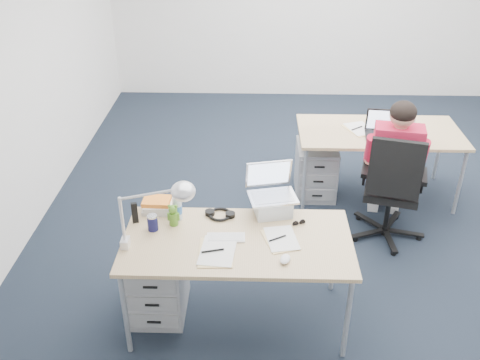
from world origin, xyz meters
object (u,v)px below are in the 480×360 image
object	(u,v)px
book_stack	(157,205)
dark_laptop	(386,125)
can_koozie	(153,223)
far_cup	(412,123)
water_bottle	(177,206)
bear_figurine	(173,215)
seated_person	(393,165)
cordless_phone	(135,213)
computer_mouse	(285,259)
drawer_pedestal_near	(158,282)
desk_lamp	(146,214)
wireless_keyboard	(226,237)
office_chair	(388,208)
silver_laptop	(273,192)
desk_far	(379,135)
headphones	(220,214)
desk_near	(237,245)
sunglasses	(299,223)
drawer_pedestal_far	(316,170)

from	to	relation	value
book_stack	dark_laptop	bearing A→B (deg)	34.23
can_koozie	far_cup	xyz separation A→B (m)	(2.28, 1.84, -0.01)
can_koozie	water_bottle	distance (m)	0.22
dark_laptop	water_bottle	bearing A→B (deg)	-135.24
bear_figurine	dark_laptop	bearing A→B (deg)	49.06
seated_person	cordless_phone	world-z (taller)	seated_person
seated_person	computer_mouse	world-z (taller)	seated_person
drawer_pedestal_near	desk_lamp	world-z (taller)	desk_lamp
seated_person	drawer_pedestal_near	bearing A→B (deg)	-138.54
wireless_keyboard	office_chair	bearing A→B (deg)	35.36
computer_mouse	water_bottle	xyz separation A→B (m)	(-0.77, 0.48, 0.09)
silver_laptop	cordless_phone	distance (m)	1.02
desk_far	headphones	bearing A→B (deg)	-133.79
can_koozie	wireless_keyboard	bearing A→B (deg)	-9.61
desk_near	water_bottle	distance (m)	0.53
cordless_phone	dark_laptop	world-z (taller)	dark_laptop
sunglasses	book_stack	bearing A→B (deg)	149.01
sunglasses	far_cup	world-z (taller)	far_cup
desk_near	drawer_pedestal_far	world-z (taller)	desk_near
desk_lamp	computer_mouse	bearing A→B (deg)	-2.22
headphones	desk_far	bearing A→B (deg)	54.61
can_koozie	desk_far	bearing A→B (deg)	41.75
drawer_pedestal_near	water_bottle	xyz separation A→B (m)	(0.15, 0.17, 0.56)
headphones	far_cup	bearing A→B (deg)	50.59
drawer_pedestal_near	desk_lamp	bearing A→B (deg)	-89.50
desk_far	cordless_phone	xyz separation A→B (m)	(-2.10, -1.66, 0.13)
dark_laptop	sunglasses	bearing A→B (deg)	-115.63
wireless_keyboard	bear_figurine	size ratio (longest dim) A/B	1.56
book_stack	cordless_phone	xyz separation A→B (m)	(-0.14, -0.16, 0.03)
wireless_keyboard	bear_figurine	xyz separation A→B (m)	(-0.39, 0.16, 0.08)
far_cup	drawer_pedestal_near	bearing A→B (deg)	-140.61
headphones	can_koozie	world-z (taller)	can_koozie
water_bottle	office_chair	bearing A→B (deg)	25.49
silver_laptop	computer_mouse	distance (m)	0.61
seated_person	water_bottle	size ratio (longest dim) A/B	6.02
silver_laptop	can_koozie	bearing A→B (deg)	-176.24
office_chair	bear_figurine	xyz separation A→B (m)	(-1.80, -0.92, 0.51)
silver_laptop	water_bottle	bearing A→B (deg)	176.18
drawer_pedestal_far	silver_laptop	world-z (taller)	silver_laptop
far_cup	cordless_phone	bearing A→B (deg)	-144.24
wireless_keyboard	cordless_phone	bearing A→B (deg)	163.03
book_stack	sunglasses	bearing A→B (deg)	-8.12
far_cup	silver_laptop	bearing A→B (deg)	-131.89
drawer_pedestal_far	far_cup	bearing A→B (deg)	5.03
drawer_pedestal_near	can_koozie	distance (m)	0.52
water_bottle	bear_figurine	distance (m)	0.08
desk_near	sunglasses	world-z (taller)	sunglasses
seated_person	bear_figurine	xyz separation A→B (m)	(-1.83, -1.11, 0.16)
drawer_pedestal_far	wireless_keyboard	world-z (taller)	wireless_keyboard
computer_mouse	desk_far	bearing A→B (deg)	81.68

